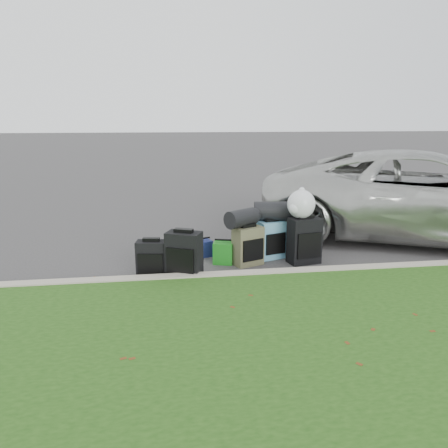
{
  "coord_description": "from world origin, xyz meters",
  "views": [
    {
      "loc": [
        -1.06,
        -6.66,
        2.26
      ],
      "look_at": [
        -0.1,
        0.2,
        0.55
      ],
      "focal_mm": 35.0,
      "sensor_mm": 36.0,
      "label": 1
    }
  ],
  "objects": [
    {
      "name": "suitcase_small_black",
      "position": [
        -1.26,
        -0.62,
        0.27
      ],
      "size": [
        0.46,
        0.3,
        0.54
      ],
      "primitive_type": "cube",
      "rotation": [
        0.0,
        0.0,
        -0.15
      ],
      "color": "black",
      "rests_on": "ground"
    },
    {
      "name": "suitcase_olive",
      "position": [
        0.21,
        -0.27,
        0.3
      ],
      "size": [
        0.51,
        0.42,
        0.61
      ],
      "primitive_type": "cube",
      "rotation": [
        0.0,
        0.0,
        0.39
      ],
      "color": "#43422C",
      "rests_on": "ground"
    },
    {
      "name": "suitcase_large_black_left",
      "position": [
        -0.8,
        -0.77,
        0.35
      ],
      "size": [
        0.55,
        0.46,
        0.69
      ],
      "primitive_type": "cube",
      "rotation": [
        0.0,
        0.0,
        -0.41
      ],
      "color": "black",
      "rests_on": "ground"
    },
    {
      "name": "trash_bag",
      "position": [
        1.04,
        -0.27,
        0.94
      ],
      "size": [
        0.43,
        0.43,
        0.43
      ],
      "primitive_type": "sphere",
      "color": "white",
      "rests_on": "suitcase_large_black_right"
    },
    {
      "name": "curb",
      "position": [
        0.0,
        -1.0,
        0.07
      ],
      "size": [
        120.0,
        0.18,
        0.15
      ],
      "primitive_type": "cube",
      "color": "#9E937F",
      "rests_on": "ground"
    },
    {
      "name": "suitcase_large_black_right",
      "position": [
        1.1,
        -0.31,
        0.36
      ],
      "size": [
        0.53,
        0.38,
        0.72
      ],
      "primitive_type": "cube",
      "rotation": [
        0.0,
        0.0,
        0.19
      ],
      "color": "black",
      "rests_on": "ground"
    },
    {
      "name": "tote_navy",
      "position": [
        -0.44,
        0.23,
        0.14
      ],
      "size": [
        0.31,
        0.28,
        0.27
      ],
      "primitive_type": "cube",
      "rotation": [
        0.0,
        0.0,
        0.37
      ],
      "color": "navy",
      "rests_on": "ground"
    },
    {
      "name": "suitcase_teal",
      "position": [
        0.65,
        -0.0,
        0.31
      ],
      "size": [
        0.49,
        0.38,
        0.62
      ],
      "primitive_type": "cube",
      "rotation": [
        0.0,
        0.0,
        0.32
      ],
      "color": "teal",
      "rests_on": "ground"
    },
    {
      "name": "suv",
      "position": [
        3.79,
        0.77,
        0.83
      ],
      "size": [
        6.55,
        4.98,
        1.65
      ],
      "primitive_type": "imported",
      "rotation": [
        0.0,
        0.0,
        1.14
      ],
      "color": "#B7B7B2",
      "rests_on": "ground"
    },
    {
      "name": "duffel_right",
      "position": [
        0.66,
        0.07,
        0.77
      ],
      "size": [
        0.6,
        0.39,
        0.31
      ],
      "primitive_type": "cylinder",
      "rotation": [
        0.0,
        1.57,
        -0.15
      ],
      "color": "black",
      "rests_on": "suitcase_teal"
    },
    {
      "name": "duffel_left",
      "position": [
        0.11,
        -0.23,
        0.74
      ],
      "size": [
        0.57,
        0.52,
        0.27
      ],
      "primitive_type": "cylinder",
      "rotation": [
        0.0,
        1.57,
        0.61
      ],
      "color": "black",
      "rests_on": "suitcase_olive"
    },
    {
      "name": "tote_green",
      "position": [
        -0.16,
        -0.15,
        0.17
      ],
      "size": [
        0.36,
        0.32,
        0.34
      ],
      "primitive_type": "cube",
      "rotation": [
        0.0,
        0.0,
        -0.28
      ],
      "color": "#1A791B",
      "rests_on": "ground"
    },
    {
      "name": "ground",
      "position": [
        0.0,
        0.0,
        0.0
      ],
      "size": [
        120.0,
        120.0,
        0.0
      ],
      "primitive_type": "plane",
      "color": "#383535",
      "rests_on": "ground"
    }
  ]
}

